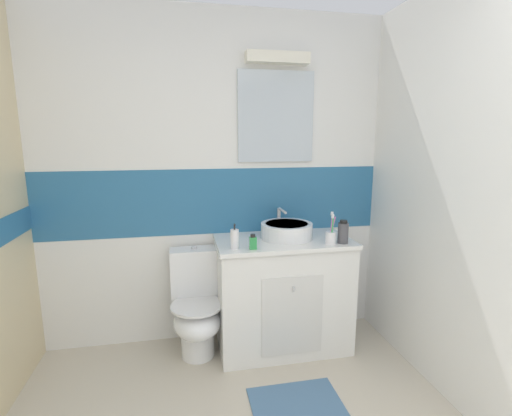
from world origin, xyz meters
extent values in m
cube|color=white|center=(0.00, 2.45, 0.42)|extent=(3.20, 0.10, 0.85)
cube|color=teal|center=(0.00, 2.45, 1.10)|extent=(3.20, 0.10, 0.50)
cube|color=white|center=(0.00, 2.45, 1.93)|extent=(3.20, 0.10, 1.15)
cube|color=silver|center=(0.47, 2.39, 1.74)|extent=(0.58, 0.02, 0.67)
cube|color=white|center=(0.47, 2.35, 2.15)|extent=(0.47, 0.10, 0.08)
cube|color=white|center=(1.35, 1.20, 1.25)|extent=(0.10, 3.48, 2.50)
cube|color=white|center=(0.47, 2.14, 0.41)|extent=(0.97, 0.52, 0.82)
cube|color=white|center=(0.47, 2.13, 0.83)|extent=(0.99, 0.54, 0.03)
cube|color=silver|center=(0.47, 1.87, 0.37)|extent=(0.43, 0.01, 0.57)
cylinder|color=silver|center=(0.47, 1.86, 0.57)|extent=(0.02, 0.02, 0.03)
cylinder|color=white|center=(0.50, 2.16, 0.91)|extent=(0.38, 0.38, 0.11)
cylinder|color=#AFB1BA|center=(0.50, 2.16, 0.96)|extent=(0.31, 0.31, 0.01)
cylinder|color=silver|center=(0.50, 2.38, 0.94)|extent=(0.03, 0.03, 0.18)
cylinder|color=silver|center=(0.50, 2.27, 1.03)|extent=(0.02, 0.17, 0.02)
cylinder|color=white|center=(-0.18, 2.12, 0.09)|extent=(0.24, 0.24, 0.18)
ellipsoid|color=white|center=(-0.18, 2.08, 0.29)|extent=(0.34, 0.42, 0.22)
cylinder|color=white|center=(-0.18, 2.08, 0.41)|extent=(0.37, 0.37, 0.02)
cube|color=white|center=(-0.18, 2.29, 0.58)|extent=(0.36, 0.17, 0.37)
cylinder|color=silver|center=(-0.18, 2.29, 0.78)|extent=(0.04, 0.04, 0.02)
cylinder|color=white|center=(0.76, 1.95, 0.89)|extent=(0.07, 0.07, 0.09)
cylinder|color=#3FB259|center=(0.76, 1.94, 0.96)|extent=(0.02, 0.01, 0.18)
cube|color=white|center=(0.76, 1.94, 1.05)|extent=(0.01, 0.02, 0.03)
cylinder|color=#D872BF|center=(0.77, 1.96, 0.97)|extent=(0.03, 0.04, 0.19)
cube|color=white|center=(0.77, 1.96, 1.06)|extent=(0.02, 0.02, 0.03)
cylinder|color=#D872BF|center=(0.77, 1.96, 0.96)|extent=(0.04, 0.03, 0.17)
cube|color=white|center=(0.77, 1.96, 1.05)|extent=(0.02, 0.02, 0.03)
cylinder|color=white|center=(0.08, 1.97, 0.92)|extent=(0.06, 0.06, 0.13)
cylinder|color=#262626|center=(0.08, 1.97, 1.00)|extent=(0.01, 0.01, 0.04)
cylinder|color=#262626|center=(0.08, 1.96, 1.02)|extent=(0.01, 0.02, 0.01)
cube|color=green|center=(0.20, 1.93, 0.89)|extent=(0.05, 0.03, 0.08)
cylinder|color=black|center=(0.20, 1.93, 0.94)|extent=(0.03, 0.03, 0.02)
cylinder|color=#4C4C51|center=(0.85, 1.95, 0.92)|extent=(0.07, 0.07, 0.14)
cylinder|color=black|center=(0.85, 1.95, 1.00)|extent=(0.05, 0.05, 0.02)
cube|color=#4C7299|center=(0.38, 1.48, 0.01)|extent=(0.55, 0.39, 0.01)
camera|label=1|loc=(-0.25, -0.40, 1.59)|focal=26.00mm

